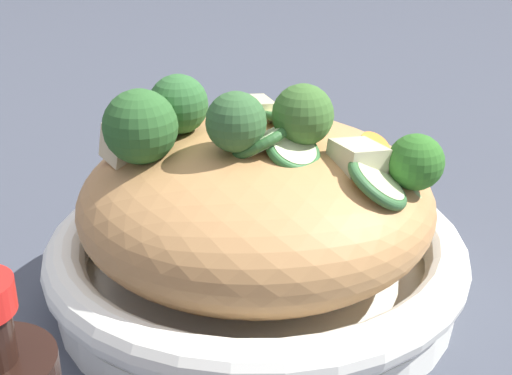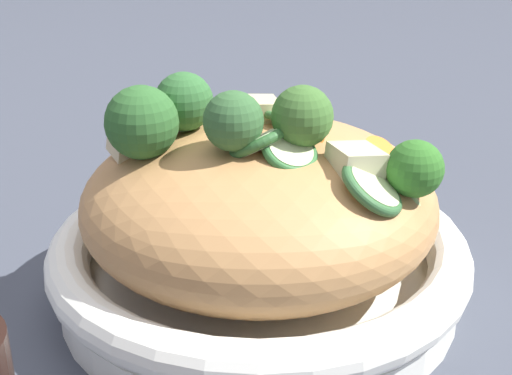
{
  "view_description": "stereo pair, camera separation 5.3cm",
  "coord_description": "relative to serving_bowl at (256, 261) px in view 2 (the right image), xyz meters",
  "views": [
    {
      "loc": [
        -0.48,
        0.05,
        0.3
      ],
      "look_at": [
        0.0,
        0.0,
        0.09
      ],
      "focal_mm": 51.04,
      "sensor_mm": 36.0,
      "label": 1
    },
    {
      "loc": [
        -0.48,
        -0.0,
        0.3
      ],
      "look_at": [
        0.0,
        0.0,
        0.09
      ],
      "focal_mm": 51.04,
      "sensor_mm": 36.0,
      "label": 2
    }
  ],
  "objects": [
    {
      "name": "serving_bowl",
      "position": [
        0.0,
        0.0,
        0.0
      ],
      "size": [
        0.31,
        0.31,
        0.06
      ],
      "color": "white",
      "rests_on": "ground_plane"
    },
    {
      "name": "chicken_chunks",
      "position": [
        -0.0,
        0.02,
        0.1
      ],
      "size": [
        0.11,
        0.2,
        0.04
      ],
      "color": "#C4BE93",
      "rests_on": "serving_bowl"
    },
    {
      "name": "broccoli_florets",
      "position": [
        -0.02,
        0.02,
        0.12
      ],
      "size": [
        0.12,
        0.24,
        0.08
      ],
      "color": "#9BAF71",
      "rests_on": "serving_bowl"
    },
    {
      "name": "ground_plane",
      "position": [
        0.0,
        0.0,
        -0.03
      ],
      "size": [
        3.0,
        3.0,
        0.0
      ],
      "primitive_type": "plane",
      "color": "#3D424D"
    },
    {
      "name": "carrot_coins",
      "position": [
        0.0,
        -0.01,
        0.1
      ],
      "size": [
        0.1,
        0.17,
        0.03
      ],
      "color": "orange",
      "rests_on": "serving_bowl"
    },
    {
      "name": "zucchini_slices",
      "position": [
        -0.03,
        -0.03,
        0.1
      ],
      "size": [
        0.14,
        0.13,
        0.05
      ],
      "color": "beige",
      "rests_on": "serving_bowl"
    },
    {
      "name": "noodle_heap",
      "position": [
        0.0,
        0.0,
        0.05
      ],
      "size": [
        0.26,
        0.26,
        0.11
      ],
      "color": "#B7834D",
      "rests_on": "serving_bowl"
    }
  ]
}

